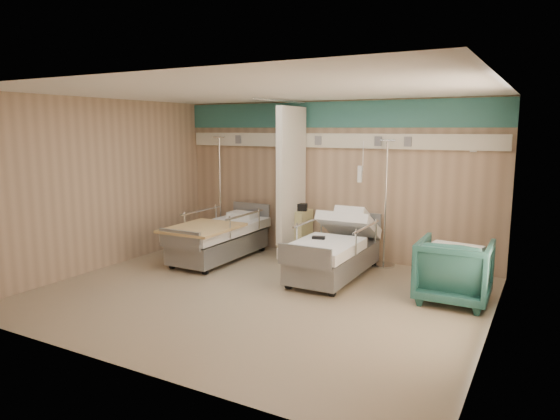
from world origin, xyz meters
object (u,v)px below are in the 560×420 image
object	(u,v)px
visitor_armchair	(454,271)
bed_right	(334,257)
iv_stand_left	(221,223)
iv_stand_right	(384,241)
bed_left	(220,242)
bedside_cabinet	(295,233)

from	to	relation	value
visitor_armchair	bed_right	bearing A→B (deg)	-9.66
visitor_armchair	iv_stand_left	xyz separation A→B (m)	(-4.69, 1.22, 0.01)
iv_stand_right	visitor_armchair	bearing A→B (deg)	-43.26
bed_left	visitor_armchair	xyz separation A→B (m)	(4.05, -0.29, 0.12)
bedside_cabinet	visitor_armchair	distance (m)	3.23
bed_left	iv_stand_right	distance (m)	2.87
bed_left	iv_stand_left	bearing A→B (deg)	124.36
iv_stand_right	iv_stand_left	size ratio (longest dim) A/B	0.99
bedside_cabinet	bed_left	bearing A→B (deg)	-139.40
bed_right	iv_stand_right	world-z (taller)	iv_stand_right
bed_right	iv_stand_left	world-z (taller)	iv_stand_left
bedside_cabinet	bed_right	bearing A→B (deg)	-38.05
bed_left	bedside_cabinet	size ratio (longest dim) A/B	2.54
bedside_cabinet	iv_stand_left	xyz separation A→B (m)	(-1.69, 0.03, 0.02)
iv_stand_left	bed_right	bearing A→B (deg)	-18.21
bed_left	bedside_cabinet	distance (m)	1.39
bed_left	iv_stand_left	world-z (taller)	iv_stand_left
bed_right	iv_stand_right	size ratio (longest dim) A/B	1.01
bed_right	visitor_armchair	bearing A→B (deg)	-8.93
bed_right	visitor_armchair	world-z (taller)	visitor_armchair
bed_right	bedside_cabinet	size ratio (longest dim) A/B	2.54
visitor_armchair	iv_stand_left	size ratio (longest dim) A/B	0.44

